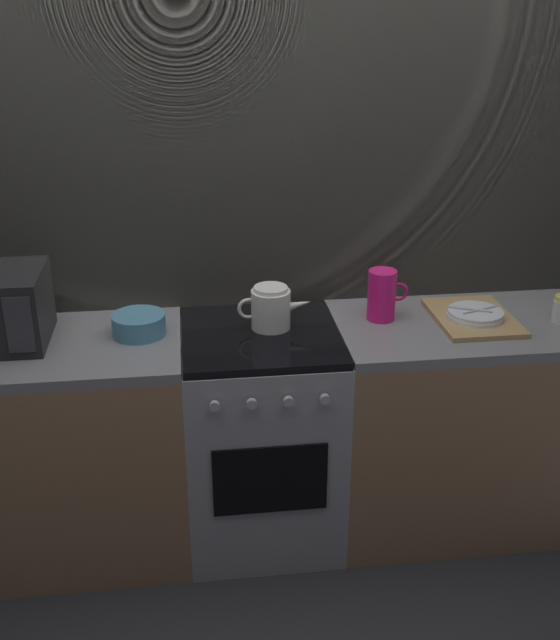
# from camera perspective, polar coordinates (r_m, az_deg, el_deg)

# --- Properties ---
(ground_plane) EXTENTS (8.00, 8.00, 0.00)m
(ground_plane) POSITION_cam_1_polar(r_m,az_deg,el_deg) (3.34, -1.31, -15.21)
(ground_plane) COLOR #2D2D33
(back_wall) EXTENTS (3.60, 0.05, 2.40)m
(back_wall) POSITION_cam_1_polar(r_m,az_deg,el_deg) (3.06, -2.16, 6.63)
(back_wall) COLOR #B2AD9E
(back_wall) RESTS_ON ground_plane
(counter_left) EXTENTS (1.20, 0.60, 0.90)m
(counter_left) POSITION_cam_1_polar(r_m,az_deg,el_deg) (3.13, -18.22, -9.33)
(counter_left) COLOR #997251
(counter_left) RESTS_ON ground_plane
(stove_unit) EXTENTS (0.60, 0.63, 0.90)m
(stove_unit) POSITION_cam_1_polar(r_m,az_deg,el_deg) (3.07, -1.39, -8.67)
(stove_unit) COLOR #9E9EA3
(stove_unit) RESTS_ON ground_plane
(counter_right) EXTENTS (1.20, 0.60, 0.90)m
(counter_right) POSITION_cam_1_polar(r_m,az_deg,el_deg) (3.28, 14.61, -7.32)
(counter_right) COLOR #997251
(counter_right) RESTS_ON ground_plane
(kettle) EXTENTS (0.28, 0.15, 0.17)m
(kettle) POSITION_cam_1_polar(r_m,az_deg,el_deg) (2.88, -0.68, 0.92)
(kettle) COLOR white
(kettle) RESTS_ON stove_unit
(mixing_bowl) EXTENTS (0.20, 0.20, 0.08)m
(mixing_bowl) POSITION_cam_1_polar(r_m,az_deg,el_deg) (2.89, -10.54, -0.33)
(mixing_bowl) COLOR teal
(mixing_bowl) RESTS_ON counter_left
(pitcher) EXTENTS (0.16, 0.11, 0.20)m
(pitcher) POSITION_cam_1_polar(r_m,az_deg,el_deg) (2.98, 7.67, 1.87)
(pitcher) COLOR #E5197A
(pitcher) RESTS_ON counter_right
(dish_pile) EXTENTS (0.30, 0.40, 0.06)m
(dish_pile) POSITION_cam_1_polar(r_m,az_deg,el_deg) (3.06, 14.33, 0.28)
(dish_pile) COLOR tan
(dish_pile) RESTS_ON counter_right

